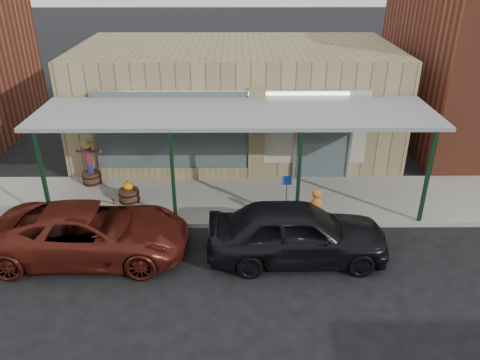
{
  "coord_description": "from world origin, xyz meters",
  "views": [
    {
      "loc": [
        0.04,
        -9.85,
        7.49
      ],
      "look_at": [
        0.12,
        2.6,
        1.3
      ],
      "focal_mm": 35.0,
      "sensor_mm": 36.0,
      "label": 1
    }
  ],
  "objects_px": {
    "barrel_scarecrow": "(90,169)",
    "handicap_sign": "(286,191)",
    "barrel_pumpkin": "(129,194)",
    "parked_sedan": "(297,232)",
    "car_maroon": "(91,232)"
  },
  "relations": [
    {
      "from": "parked_sedan",
      "to": "handicap_sign",
      "type": "bearing_deg",
      "value": 2.52
    },
    {
      "from": "barrel_scarecrow",
      "to": "barrel_pumpkin",
      "type": "distance_m",
      "value": 2.06
    },
    {
      "from": "barrel_scarecrow",
      "to": "car_maroon",
      "type": "distance_m",
      "value": 4.19
    },
    {
      "from": "barrel_scarecrow",
      "to": "barrel_pumpkin",
      "type": "height_order",
      "value": "barrel_scarecrow"
    },
    {
      "from": "car_maroon",
      "to": "barrel_scarecrow",
      "type": "bearing_deg",
      "value": 16.27
    },
    {
      "from": "barrel_pumpkin",
      "to": "handicap_sign",
      "type": "bearing_deg",
      "value": -11.23
    },
    {
      "from": "handicap_sign",
      "to": "parked_sedan",
      "type": "bearing_deg",
      "value": -87.01
    },
    {
      "from": "parked_sedan",
      "to": "barrel_pumpkin",
      "type": "bearing_deg",
      "value": 59.4
    },
    {
      "from": "barrel_scarecrow",
      "to": "handicap_sign",
      "type": "distance_m",
      "value": 6.9
    },
    {
      "from": "handicap_sign",
      "to": "barrel_scarecrow",
      "type": "bearing_deg",
      "value": 160.05
    },
    {
      "from": "car_maroon",
      "to": "handicap_sign",
      "type": "bearing_deg",
      "value": -71.85
    },
    {
      "from": "barrel_pumpkin",
      "to": "parked_sedan",
      "type": "bearing_deg",
      "value": -29.61
    },
    {
      "from": "handicap_sign",
      "to": "parked_sedan",
      "type": "distance_m",
      "value": 1.91
    },
    {
      "from": "parked_sedan",
      "to": "barrel_scarecrow",
      "type": "bearing_deg",
      "value": 56.71
    },
    {
      "from": "parked_sedan",
      "to": "car_maroon",
      "type": "distance_m",
      "value": 5.46
    }
  ]
}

